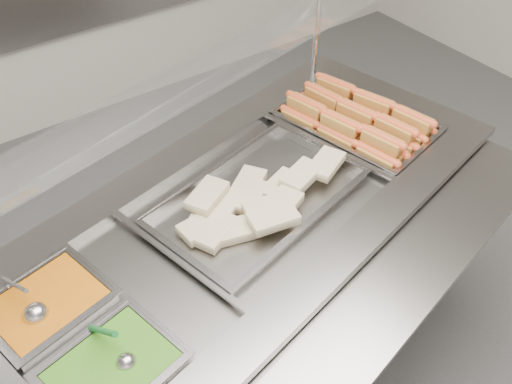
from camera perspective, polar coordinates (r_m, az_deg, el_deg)
steam_counter at (r=2.17m, az=-0.90°, el=-9.97°), size 2.02×1.22×0.90m
tray_rail at (r=1.68m, az=12.17°, el=-10.54°), size 1.82×0.74×0.05m
sneeze_guard at (r=1.74m, az=-6.61°, el=10.82°), size 1.68×0.65×0.44m
pan_hotdogs at (r=2.26m, az=9.87°, el=6.14°), size 0.45×0.61×0.10m
pan_wraps at (r=1.89m, az=0.20°, el=-0.95°), size 0.75×0.54×0.07m
pan_beans at (r=1.71m, az=-19.96°, el=-11.12°), size 0.35×0.30×0.10m
pan_peas at (r=1.55m, az=-13.96°, el=-17.30°), size 0.35×0.30×0.10m
hotdogs_in_buns at (r=2.22m, az=10.11°, el=7.06°), size 0.41×0.56×0.12m
tortilla_wraps at (r=1.84m, az=-0.35°, el=-1.00°), size 0.65×0.35×0.07m
ladle at (r=1.66m, az=-21.23°, el=-11.17°), size 0.08×0.20×0.14m
serving_spoon at (r=1.51m, az=-13.23°, el=-15.78°), size 0.07×0.18×0.14m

